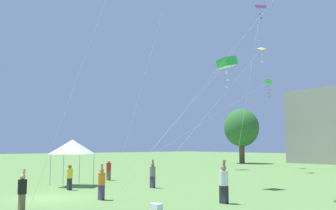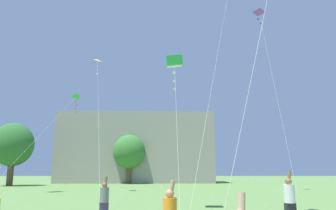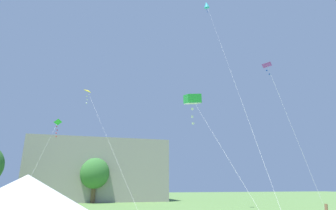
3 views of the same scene
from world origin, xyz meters
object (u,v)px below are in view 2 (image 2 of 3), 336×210
object	(u,v)px
person_white_shirt	(290,199)
kite_green_delta_6	(76,98)
kite_green_box_2	(174,62)
person_grey_shirt	(104,199)
kite_yellow_delta_5	(98,61)
kite_purple_delta_3	(259,13)

from	to	relation	value
person_white_shirt	kite_green_delta_6	distance (m)	31.52
kite_green_box_2	kite_green_delta_6	world-z (taller)	kite_green_delta_6
person_grey_shirt	person_white_shirt	size ratio (longest dim) A/B	0.89
person_grey_shirt	kite_green_box_2	bearing A→B (deg)	99.84
kite_green_box_2	person_white_shirt	bearing A→B (deg)	-50.23
person_white_shirt	kite_yellow_delta_5	bearing A→B (deg)	132.79
kite_green_box_2	kite_purple_delta_3	bearing A→B (deg)	-25.56
person_grey_shirt	person_white_shirt	world-z (taller)	person_white_shirt
person_grey_shirt	kite_yellow_delta_5	bearing A→B (deg)	152.30
person_white_shirt	kite_green_box_2	world-z (taller)	kite_green_box_2
person_grey_shirt	kite_green_delta_6	distance (m)	27.39
kite_green_box_2	kite_green_delta_6	bearing A→B (deg)	119.07
kite_green_delta_6	person_white_shirt	bearing A→B (deg)	-58.49
person_white_shirt	kite_purple_delta_3	xyz separation A→B (m)	(0.19, 3.08, 9.53)
kite_green_box_2	kite_yellow_delta_5	world-z (taller)	kite_yellow_delta_5
person_white_shirt	kite_green_delta_6	size ratio (longest dim) A/B	0.09
kite_yellow_delta_5	kite_green_delta_6	size ratio (longest dim) A/B	0.79
kite_green_box_2	kite_green_delta_6	xyz separation A→B (m)	(-11.28, 20.29, 2.26)
person_white_shirt	kite_green_box_2	distance (m)	10.14
person_grey_shirt	person_white_shirt	xyz separation A→B (m)	(7.59, -1.31, 0.11)
kite_purple_delta_3	kite_yellow_delta_5	world-z (taller)	kite_yellow_delta_5
person_white_shirt	kite_yellow_delta_5	size ratio (longest dim) A/B	0.11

